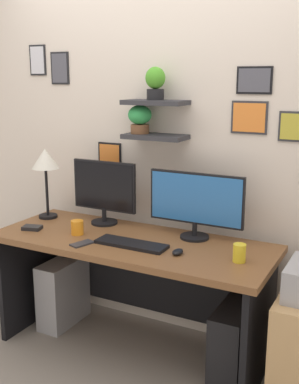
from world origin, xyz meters
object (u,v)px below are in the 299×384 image
monitor_right (196,202)px  keyboard (131,244)px  scissors_tray (32,228)px  computer_tower_right (233,345)px  computer_mouse (178,252)px  pen_cup (239,253)px  computer_tower_left (63,292)px  cell_phone (82,244)px  monitor_left (104,190)px  coffee_mug (77,227)px  desk_lamp (45,163)px  desk (136,268)px

monitor_right → keyboard: 0.47m
scissors_tray → computer_tower_right: bearing=4.7°
computer_mouse → keyboard: bearing=179.1°
keyboard → pen_cup: size_ratio=4.40×
computer_tower_left → computer_tower_right: size_ratio=1.03×
keyboard → cell_phone: (-0.27, -0.12, -0.01)m
monitor_right → pen_cup: bearing=-35.7°
monitor_left → pen_cup: (1.03, -0.26, -0.18)m
scissors_tray → computer_tower_left: bearing=72.0°
pen_cup → computer_mouse: bearing=-171.1°
cell_phone → coffee_mug: size_ratio=1.56×
scissors_tray → computer_mouse: bearing=1.5°
computer_mouse → pen_cup: (0.34, 0.05, 0.04)m
monitor_right → scissors_tray: monitor_right is taller
monitor_right → computer_tower_left: 1.21m
desk_lamp → cell_phone: 0.76m
desk → coffee_mug: size_ratio=19.46×
monitor_right → cell_phone: 0.73m
pen_cup → scissors_tray: (-1.37, -0.08, -0.04)m
desk_lamp → cell_phone: desk_lamp is taller
monitor_right → computer_tower_right: (0.34, -0.23, -0.75)m
computer_mouse → computer_tower_left: (-0.97, 0.18, -0.53)m
pen_cup → computer_tower_right: size_ratio=0.22×
monitor_left → coffee_mug: size_ratio=5.24×
monitor_right → desk_lamp: bearing=-176.2°
coffee_mug → computer_tower_right: 1.18m
desk → computer_tower_left: bearing=177.4°
monitor_right → coffee_mug: bearing=-157.6°
computer_mouse → cell_phone: (-0.57, -0.11, -0.01)m
computer_mouse → desk_lamp: 1.21m
pen_cup → scissors_tray: bearing=-176.7°
cell_phone → pen_cup: pen_cup is taller
monitor_left → cell_phone: size_ratio=3.37×
desk_lamp → computer_tower_left: 0.92m
computer_tower_left → pen_cup: bearing=-5.6°
monitor_left → scissors_tray: 0.53m
pen_cup → computer_tower_right: 0.57m
computer_tower_right → computer_tower_left: bearing=175.7°
desk → keyboard: (0.05, -0.15, 0.22)m
scissors_tray → computer_tower_right: size_ratio=0.26×
coffee_mug → computer_tower_right: bearing=3.0°
monitor_left → monitor_right: size_ratio=0.77×
desk → monitor_right: monitor_right is taller
keyboard → scissors_tray: (-0.73, -0.03, 0.00)m
keyboard → desk_lamp: desk_lamp is taller
cell_phone → scissors_tray: scissors_tray is taller
monitor_right → computer_tower_right: bearing=-33.9°
computer_tower_right → keyboard: bearing=-172.8°
monitor_left → coffee_mug: bearing=-94.9°
desk_lamp → scissors_tray: bearing=-72.1°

